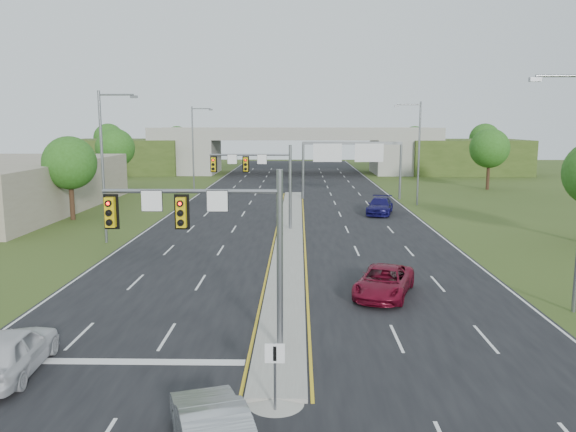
{
  "coord_description": "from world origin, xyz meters",
  "views": [
    {
      "loc": [
        0.69,
        -20.29,
        8.6
      ],
      "look_at": [
        0.03,
        14.04,
        3.0
      ],
      "focal_mm": 35.0,
      "sensor_mm": 36.0,
      "label": 1
    }
  ],
  "objects_px": {
    "signal_mast_near": "(218,231)",
    "overpass": "(295,153)",
    "car_silver": "(212,432)",
    "car_far_a": "(384,282)",
    "sign_gantry": "(351,154)",
    "car_far_b": "(380,206)",
    "keep_right_sign": "(275,365)",
    "signal_mast_far": "(262,173)",
    "car_white": "(10,351)"
  },
  "relations": [
    {
      "from": "car_white",
      "to": "signal_mast_far",
      "type": "bearing_deg",
      "value": -108.58
    },
    {
      "from": "car_far_a",
      "to": "car_far_b",
      "type": "height_order",
      "value": "car_far_b"
    },
    {
      "from": "keep_right_sign",
      "to": "car_silver",
      "type": "bearing_deg",
      "value": -120.52
    },
    {
      "from": "car_silver",
      "to": "car_far_a",
      "type": "distance_m",
      "value": 15.76
    },
    {
      "from": "signal_mast_near",
      "to": "signal_mast_far",
      "type": "distance_m",
      "value": 25.0
    },
    {
      "from": "signal_mast_near",
      "to": "signal_mast_far",
      "type": "relative_size",
      "value": 1.0
    },
    {
      "from": "signal_mast_far",
      "to": "car_silver",
      "type": "bearing_deg",
      "value": -88.63
    },
    {
      "from": "signal_mast_far",
      "to": "car_far_a",
      "type": "bearing_deg",
      "value": -67.55
    },
    {
      "from": "car_far_a",
      "to": "sign_gantry",
      "type": "bearing_deg",
      "value": 106.69
    },
    {
      "from": "signal_mast_near",
      "to": "car_far_b",
      "type": "height_order",
      "value": "signal_mast_near"
    },
    {
      "from": "car_white",
      "to": "car_far_a",
      "type": "distance_m",
      "value": 17.1
    },
    {
      "from": "signal_mast_far",
      "to": "sign_gantry",
      "type": "distance_m",
      "value": 21.91
    },
    {
      "from": "signal_mast_far",
      "to": "car_white",
      "type": "height_order",
      "value": "signal_mast_far"
    },
    {
      "from": "overpass",
      "to": "car_white",
      "type": "relative_size",
      "value": 16.32
    },
    {
      "from": "signal_mast_near",
      "to": "car_far_a",
      "type": "distance_m",
      "value": 11.09
    },
    {
      "from": "keep_right_sign",
      "to": "car_far_b",
      "type": "distance_m",
      "value": 39.18
    },
    {
      "from": "signal_mast_far",
      "to": "car_far_b",
      "type": "distance_m",
      "value": 14.48
    },
    {
      "from": "keep_right_sign",
      "to": "car_far_b",
      "type": "bearing_deg",
      "value": 77.35
    },
    {
      "from": "car_silver",
      "to": "keep_right_sign",
      "type": "bearing_deg",
      "value": -138.96
    },
    {
      "from": "signal_mast_far",
      "to": "car_silver",
      "type": "distance_m",
      "value": 32.24
    },
    {
      "from": "signal_mast_far",
      "to": "overpass",
      "type": "relative_size",
      "value": 0.09
    },
    {
      "from": "car_far_b",
      "to": "signal_mast_near",
      "type": "bearing_deg",
      "value": -94.35
    },
    {
      "from": "signal_mast_near",
      "to": "car_silver",
      "type": "xyz_separation_m",
      "value": [
        0.76,
        -7.0,
        -3.89
      ]
    },
    {
      "from": "signal_mast_far",
      "to": "overpass",
      "type": "xyz_separation_m",
      "value": [
        2.26,
        55.07,
        -1.17
      ]
    },
    {
      "from": "keep_right_sign",
      "to": "sign_gantry",
      "type": "distance_m",
      "value": 50.04
    },
    {
      "from": "overpass",
      "to": "car_silver",
      "type": "relative_size",
      "value": 16.22
    },
    {
      "from": "sign_gantry",
      "to": "car_far_a",
      "type": "height_order",
      "value": "sign_gantry"
    },
    {
      "from": "car_white",
      "to": "car_far_b",
      "type": "xyz_separation_m",
      "value": [
        17.87,
        35.77,
        -0.03
      ]
    },
    {
      "from": "signal_mast_near",
      "to": "car_silver",
      "type": "relative_size",
      "value": 1.42
    },
    {
      "from": "car_far_a",
      "to": "car_far_b",
      "type": "relative_size",
      "value": 0.95
    },
    {
      "from": "car_white",
      "to": "car_silver",
      "type": "distance_m",
      "value": 9.25
    },
    {
      "from": "sign_gantry",
      "to": "car_silver",
      "type": "relative_size",
      "value": 2.35
    },
    {
      "from": "overpass",
      "to": "car_far_b",
      "type": "height_order",
      "value": "overpass"
    },
    {
      "from": "car_far_a",
      "to": "car_far_b",
      "type": "distance_m",
      "value": 26.66
    },
    {
      "from": "signal_mast_near",
      "to": "overpass",
      "type": "distance_m",
      "value": 80.11
    },
    {
      "from": "signal_mast_far",
      "to": "keep_right_sign",
      "type": "distance_m",
      "value": 29.71
    },
    {
      "from": "keep_right_sign",
      "to": "car_white",
      "type": "bearing_deg",
      "value": 165.19
    },
    {
      "from": "signal_mast_far",
      "to": "sign_gantry",
      "type": "xyz_separation_m",
      "value": [
        8.95,
        19.99,
        0.51
      ]
    },
    {
      "from": "car_silver",
      "to": "car_white",
      "type": "bearing_deg",
      "value": -51.15
    },
    {
      "from": "sign_gantry",
      "to": "car_silver",
      "type": "xyz_separation_m",
      "value": [
        -8.18,
        -51.99,
        -4.41
      ]
    },
    {
      "from": "keep_right_sign",
      "to": "signal_mast_near",
      "type": "bearing_deg",
      "value": 116.94
    },
    {
      "from": "overpass",
      "to": "car_silver",
      "type": "distance_m",
      "value": 87.13
    },
    {
      "from": "overpass",
      "to": "sign_gantry",
      "type": "bearing_deg",
      "value": -79.21
    },
    {
      "from": "signal_mast_far",
      "to": "car_far_a",
      "type": "height_order",
      "value": "signal_mast_far"
    },
    {
      "from": "car_white",
      "to": "car_far_a",
      "type": "xyz_separation_m",
      "value": [
        14.32,
        9.34,
        -0.1
      ]
    },
    {
      "from": "signal_mast_near",
      "to": "signal_mast_far",
      "type": "height_order",
      "value": "same"
    },
    {
      "from": "signal_mast_near",
      "to": "sign_gantry",
      "type": "bearing_deg",
      "value": 78.75
    },
    {
      "from": "overpass",
      "to": "car_far_b",
      "type": "bearing_deg",
      "value": -79.5
    },
    {
      "from": "car_silver",
      "to": "car_far_a",
      "type": "bearing_deg",
      "value": -132.91
    },
    {
      "from": "keep_right_sign",
      "to": "car_far_a",
      "type": "height_order",
      "value": "keep_right_sign"
    }
  ]
}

